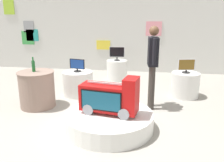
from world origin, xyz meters
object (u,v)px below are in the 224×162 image
at_px(side_table_round, 37,89).
at_px(main_display_pedestal, 109,121).
at_px(novelty_firetruck_tv, 110,98).
at_px(display_pedestal_right_rear, 117,70).
at_px(display_pedestal_left_rear, 78,83).
at_px(display_pedestal_center_rear, 185,85).
at_px(shopper_browsing_near_truck, 153,61).
at_px(tv_on_left_rear, 77,65).
at_px(bottle_on_side_table, 33,66).
at_px(tv_on_center_rear, 187,66).
at_px(tv_on_right_rear, 117,53).

bearing_deg(side_table_round, main_display_pedestal, -24.96).
height_order(novelty_firetruck_tv, side_table_round, novelty_firetruck_tv).
bearing_deg(display_pedestal_right_rear, display_pedestal_left_rear, -115.18).
height_order(display_pedestal_center_rear, display_pedestal_right_rear, same).
xyz_separation_m(display_pedestal_center_rear, shopper_browsing_near_truck, (-0.84, -0.88, 0.74)).
bearing_deg(tv_on_left_rear, display_pedestal_center_rear, 6.31).
height_order(display_pedestal_center_rear, bottle_on_side_table, bottle_on_side_table).
relative_size(display_pedestal_center_rear, bottle_on_side_table, 2.16).
bearing_deg(tv_on_center_rear, novelty_firetruck_tv, -127.77).
distance_m(tv_on_left_rear, side_table_round, 1.18).
distance_m(main_display_pedestal, display_pedestal_right_rear, 3.40).
height_order(tv_on_right_rear, bottle_on_side_table, bottle_on_side_table).
relative_size(main_display_pedestal, shopper_browsing_near_truck, 0.89).
bearing_deg(tv_on_center_rear, side_table_round, -160.28).
distance_m(tv_on_left_rear, display_pedestal_center_rear, 2.73).
bearing_deg(display_pedestal_center_rear, bottle_on_side_table, -160.47).
distance_m(display_pedestal_left_rear, display_pedestal_right_rear, 1.83).
bearing_deg(display_pedestal_left_rear, side_table_round, -125.86).
xyz_separation_m(display_pedestal_right_rear, bottle_on_side_table, (-1.47, -2.56, 0.62)).
xyz_separation_m(display_pedestal_center_rear, tv_on_right_rear, (-1.90, 1.36, 0.55)).
distance_m(tv_on_left_rear, bottle_on_side_table, 1.14).
height_order(novelty_firetruck_tv, display_pedestal_center_rear, novelty_firetruck_tv).
relative_size(main_display_pedestal, tv_on_left_rear, 3.95).
height_order(side_table_round, bottle_on_side_table, bottle_on_side_table).
relative_size(tv_on_center_rear, tv_on_right_rear, 0.86).
xyz_separation_m(novelty_firetruck_tv, tv_on_left_rear, (-1.11, 1.72, 0.20)).
relative_size(novelty_firetruck_tv, display_pedestal_left_rear, 1.37).
xyz_separation_m(tv_on_left_rear, shopper_browsing_near_truck, (1.83, -0.58, 0.26)).
xyz_separation_m(display_pedestal_right_rear, side_table_round, (-1.43, -2.56, 0.10)).
xyz_separation_m(display_pedestal_center_rear, bottle_on_side_table, (-3.36, -1.19, 0.62)).
height_order(display_pedestal_right_rear, shopper_browsing_near_truck, shopper_browsing_near_truck).
xyz_separation_m(novelty_firetruck_tv, side_table_round, (-1.77, 0.82, -0.17)).
bearing_deg(bottle_on_side_table, display_pedestal_center_rear, 19.53).
relative_size(novelty_firetruck_tv, side_table_round, 1.31).
bearing_deg(display_pedestal_left_rear, tv_on_right_rear, 64.77).
height_order(side_table_round, shopper_browsing_near_truck, shopper_browsing_near_truck).
distance_m(side_table_round, shopper_browsing_near_truck, 2.59).
height_order(novelty_firetruck_tv, tv_on_left_rear, novelty_firetruck_tv).
bearing_deg(tv_on_left_rear, display_pedestal_left_rear, 103.28).
bearing_deg(display_pedestal_center_rear, main_display_pedestal, -128.20).
distance_m(novelty_firetruck_tv, display_pedestal_right_rear, 3.41).
height_order(display_pedestal_center_rear, tv_on_center_rear, tv_on_center_rear).
bearing_deg(display_pedestal_right_rear, bottle_on_side_table, -119.86).
height_order(novelty_firetruck_tv, tv_on_right_rear, tv_on_right_rear).
xyz_separation_m(novelty_firetruck_tv, bottle_on_side_table, (-1.80, 0.83, 0.35)).
height_order(display_pedestal_left_rear, bottle_on_side_table, bottle_on_side_table).
distance_m(display_pedestal_left_rear, tv_on_center_rear, 2.73).
bearing_deg(display_pedestal_center_rear, shopper_browsing_near_truck, -133.76).
xyz_separation_m(main_display_pedestal, shopper_browsing_near_truck, (0.74, 1.13, 0.89)).
relative_size(display_pedestal_right_rear, shopper_browsing_near_truck, 0.37).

